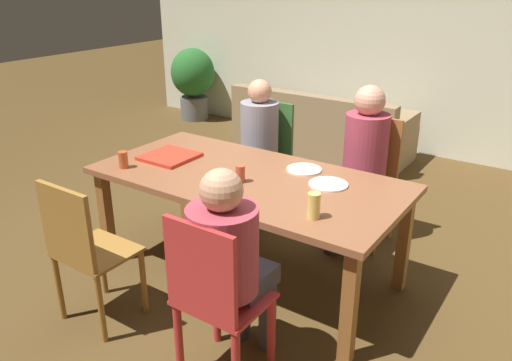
{
  "coord_description": "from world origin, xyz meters",
  "views": [
    {
      "loc": [
        1.8,
        -2.56,
        2.01
      ],
      "look_at": [
        0.0,
        0.1,
        0.68
      ],
      "focal_mm": 35.73,
      "sensor_mm": 36.0,
      "label": 1
    }
  ],
  "objects_px": {
    "chair_2": "(214,298)",
    "pizza_box_0": "(170,156)",
    "chair_1": "(266,154)",
    "potted_plant": "(193,78)",
    "person_0": "(362,155)",
    "drinking_glass_2": "(314,206)",
    "person_1": "(256,140)",
    "plate_1": "(328,184)",
    "person_2": "(229,254)",
    "drinking_glass_1": "(240,174)",
    "plate_0": "(304,169)",
    "couch": "(321,133)",
    "dining_table": "(248,186)",
    "chair_3": "(83,247)",
    "chair_0": "(368,172)",
    "drinking_glass_0": "(123,160)"
  },
  "relations": [
    {
      "from": "chair_0",
      "to": "plate_0",
      "type": "xyz_separation_m",
      "value": [
        -0.19,
        -0.7,
        0.21
      ]
    },
    {
      "from": "chair_3",
      "to": "plate_1",
      "type": "distance_m",
      "value": 1.53
    },
    {
      "from": "drinking_glass_1",
      "to": "potted_plant",
      "type": "xyz_separation_m",
      "value": [
        -3.03,
        3.05,
        -0.22
      ]
    },
    {
      "from": "pizza_box_0",
      "to": "drinking_glass_0",
      "type": "distance_m",
      "value": 0.35
    },
    {
      "from": "chair_1",
      "to": "potted_plant",
      "type": "distance_m",
      "value": 3.24
    },
    {
      "from": "person_1",
      "to": "chair_3",
      "type": "height_order",
      "value": "person_1"
    },
    {
      "from": "chair_1",
      "to": "pizza_box_0",
      "type": "distance_m",
      "value": 1.02
    },
    {
      "from": "drinking_glass_2",
      "to": "couch",
      "type": "height_order",
      "value": "drinking_glass_2"
    },
    {
      "from": "chair_3",
      "to": "drinking_glass_0",
      "type": "relative_size",
      "value": 7.97
    },
    {
      "from": "chair_0",
      "to": "drinking_glass_2",
      "type": "distance_m",
      "value": 1.35
    },
    {
      "from": "person_0",
      "to": "plate_1",
      "type": "height_order",
      "value": "person_0"
    },
    {
      "from": "drinking_glass_2",
      "to": "plate_0",
      "type": "bearing_deg",
      "value": 123.16
    },
    {
      "from": "chair_2",
      "to": "couch",
      "type": "bearing_deg",
      "value": 109.06
    },
    {
      "from": "person_1",
      "to": "plate_1",
      "type": "bearing_deg",
      "value": -32.57
    },
    {
      "from": "pizza_box_0",
      "to": "drinking_glass_1",
      "type": "relative_size",
      "value": 3.1
    },
    {
      "from": "pizza_box_0",
      "to": "person_1",
      "type": "bearing_deg",
      "value": 76.15
    },
    {
      "from": "drinking_glass_2",
      "to": "potted_plant",
      "type": "xyz_separation_m",
      "value": [
        -3.67,
        3.25,
        -0.23
      ]
    },
    {
      "from": "plate_0",
      "to": "drinking_glass_2",
      "type": "distance_m",
      "value": 0.73
    },
    {
      "from": "pizza_box_0",
      "to": "chair_1",
      "type": "bearing_deg",
      "value": 78.26
    },
    {
      "from": "dining_table",
      "to": "pizza_box_0",
      "type": "xyz_separation_m",
      "value": [
        -0.67,
        -0.03,
        0.09
      ]
    },
    {
      "from": "drinking_glass_1",
      "to": "potted_plant",
      "type": "height_order",
      "value": "potted_plant"
    },
    {
      "from": "person_2",
      "to": "chair_3",
      "type": "distance_m",
      "value": 0.95
    },
    {
      "from": "person_0",
      "to": "dining_table",
      "type": "bearing_deg",
      "value": -117.8
    },
    {
      "from": "chair_1",
      "to": "chair_3",
      "type": "relative_size",
      "value": 1.05
    },
    {
      "from": "plate_1",
      "to": "drinking_glass_1",
      "type": "relative_size",
      "value": 2.22
    },
    {
      "from": "chair_0",
      "to": "pizza_box_0",
      "type": "bearing_deg",
      "value": -137.26
    },
    {
      "from": "dining_table",
      "to": "chair_1",
      "type": "xyz_separation_m",
      "value": [
        -0.47,
        0.94,
        -0.14
      ]
    },
    {
      "from": "plate_0",
      "to": "chair_1",
      "type": "bearing_deg",
      "value": 138.68
    },
    {
      "from": "couch",
      "to": "plate_1",
      "type": "bearing_deg",
      "value": -62.05
    },
    {
      "from": "dining_table",
      "to": "pizza_box_0",
      "type": "distance_m",
      "value": 0.68
    },
    {
      "from": "person_0",
      "to": "drinking_glass_2",
      "type": "relative_size",
      "value": 8.41
    },
    {
      "from": "person_0",
      "to": "chair_2",
      "type": "bearing_deg",
      "value": -90.0
    },
    {
      "from": "person_1",
      "to": "person_2",
      "type": "distance_m",
      "value": 1.84
    },
    {
      "from": "chair_0",
      "to": "pizza_box_0",
      "type": "height_order",
      "value": "chair_0"
    },
    {
      "from": "drinking_glass_2",
      "to": "person_2",
      "type": "bearing_deg",
      "value": -112.49
    },
    {
      "from": "person_0",
      "to": "pizza_box_0",
      "type": "height_order",
      "value": "person_0"
    },
    {
      "from": "plate_0",
      "to": "plate_1",
      "type": "distance_m",
      "value": 0.29
    },
    {
      "from": "plate_0",
      "to": "drinking_glass_1",
      "type": "bearing_deg",
      "value": -119.9
    },
    {
      "from": "chair_0",
      "to": "couch",
      "type": "bearing_deg",
      "value": 127.84
    },
    {
      "from": "plate_0",
      "to": "plate_1",
      "type": "xyz_separation_m",
      "value": [
        0.26,
        -0.14,
        0.0
      ]
    },
    {
      "from": "person_2",
      "to": "plate_0",
      "type": "relative_size",
      "value": 4.86
    },
    {
      "from": "chair_3",
      "to": "person_0",
      "type": "bearing_deg",
      "value": 63.57
    },
    {
      "from": "chair_2",
      "to": "pizza_box_0",
      "type": "xyz_separation_m",
      "value": [
        -1.12,
        0.9,
        0.25
      ]
    },
    {
      "from": "person_1",
      "to": "person_2",
      "type": "height_order",
      "value": "person_1"
    },
    {
      "from": "person_0",
      "to": "person_2",
      "type": "distance_m",
      "value": 1.66
    },
    {
      "from": "pizza_box_0",
      "to": "potted_plant",
      "type": "distance_m",
      "value": 3.79
    },
    {
      "from": "person_1",
      "to": "drinking_glass_2",
      "type": "bearing_deg",
      "value": -44.21
    },
    {
      "from": "plate_1",
      "to": "plate_0",
      "type": "bearing_deg",
      "value": 150.99
    },
    {
      "from": "potted_plant",
      "to": "chair_1",
      "type": "bearing_deg",
      "value": -38.2
    },
    {
      "from": "chair_2",
      "to": "chair_3",
      "type": "height_order",
      "value": "chair_2"
    }
  ]
}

